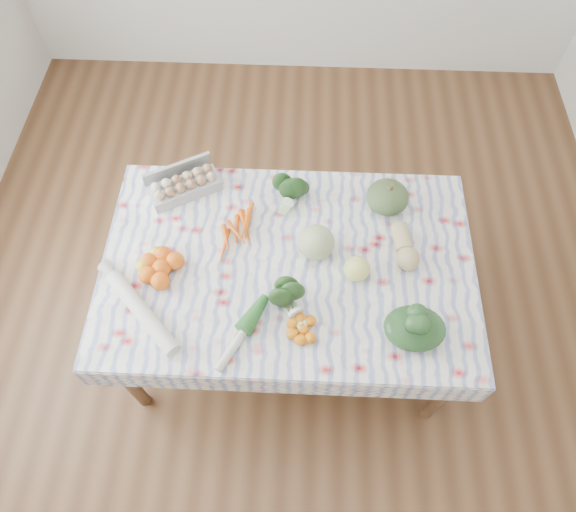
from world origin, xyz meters
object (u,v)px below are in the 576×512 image
object	(u,v)px
butternut_squash	(405,246)
dining_table	(288,272)
kabocha_squash	(388,197)
egg_carton	(185,187)
grapefruit	(357,269)
cabbage	(317,242)

from	to	relation	value
butternut_squash	dining_table	bearing A→B (deg)	179.89
kabocha_squash	egg_carton	bearing A→B (deg)	177.89
butternut_squash	kabocha_squash	bearing A→B (deg)	95.48
grapefruit	egg_carton	bearing A→B (deg)	152.39
egg_carton	grapefruit	world-z (taller)	grapefruit
cabbage	dining_table	bearing A→B (deg)	-152.98
cabbage	butternut_squash	world-z (taller)	cabbage
dining_table	kabocha_squash	size ratio (longest dim) A/B	8.07
kabocha_squash	cabbage	world-z (taller)	cabbage
dining_table	cabbage	xyz separation A→B (m)	(0.12, 0.06, 0.16)
egg_carton	cabbage	distance (m)	0.70
dining_table	cabbage	bearing A→B (deg)	27.02
grapefruit	butternut_squash	bearing A→B (deg)	30.73
egg_carton	grapefruit	size ratio (longest dim) A/B	2.99
butternut_squash	grapefruit	distance (m)	0.25
dining_table	kabocha_squash	bearing A→B (deg)	36.72
egg_carton	cabbage	size ratio (longest dim) A/B	2.13
cabbage	butternut_squash	size ratio (longest dim) A/B	0.70
butternut_squash	grapefruit	bearing A→B (deg)	-157.87
butternut_squash	grapefruit	world-z (taller)	grapefruit
egg_carton	butternut_squash	distance (m)	1.06
egg_carton	butternut_squash	world-z (taller)	butternut_squash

